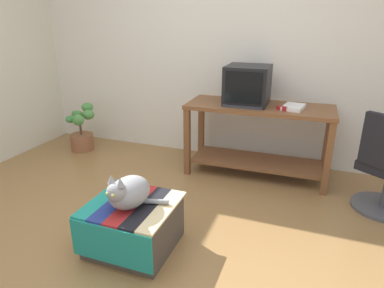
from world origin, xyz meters
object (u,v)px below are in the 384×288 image
Objects in this scene: potted_plant at (82,132)px; stapler at (282,108)px; cat at (128,192)px; book at (294,107)px; keyboard at (243,106)px; desk at (258,128)px; ottoman_with_blanket at (133,225)px; tv_monitor at (247,85)px.

stapler is (2.45, -0.07, 0.55)m from potted_plant.
stapler is (0.84, 1.48, 0.31)m from cat.
book is 0.63× the size of cat.
keyboard is 1.58m from cat.
desk is 1.72m from ottoman_with_blanket.
tv_monitor is 1.84m from ottoman_with_blanket.
cat is 0.67× the size of potted_plant.
stapler reaches higher than desk.
keyboard is 0.49m from book.
desk is 0.46m from tv_monitor.
keyboard is at bearing -138.45° from desk.
book is 0.42× the size of potted_plant.
desk is 5.89× the size of book.
tv_monitor is at bearing 166.23° from desk.
cat is at bearing -44.06° from potted_plant.
book is at bearing -9.25° from tv_monitor.
keyboard is at bearing -90.85° from tv_monitor.
potted_plant is (-2.22, -0.05, -0.28)m from desk.
potted_plant is at bearing -169.40° from book.
stapler is at bearing -23.75° from tv_monitor.
desk is 0.43m from book.
book is at bearing -7.29° from desk.
tv_monitor is 1.80× the size of book.
potted_plant is (-2.55, -0.02, -0.55)m from book.
stapler reaches higher than potted_plant.
keyboard reaches higher than cat.
keyboard reaches higher than ottoman_with_blanket.
ottoman_with_blanket is 1.01× the size of potted_plant.
potted_plant is at bearing 145.75° from cat.
book is at bearing 58.20° from ottoman_with_blanket.
keyboard reaches higher than potted_plant.
potted_plant is (-1.61, 1.56, -0.24)m from cat.
desk is 2.24m from potted_plant.
book is at bearing -20.06° from stapler.
cat is (-0.47, -1.64, -0.48)m from tv_monitor.
desk is 0.32m from keyboard.
potted_plant is 2.51m from stapler.
tv_monitor reaches higher than ottoman_with_blanket.
tv_monitor reaches higher than potted_plant.
tv_monitor reaches higher than keyboard.
cat is at bearing -106.92° from tv_monitor.
keyboard is (-0.14, -0.13, 0.26)m from desk.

